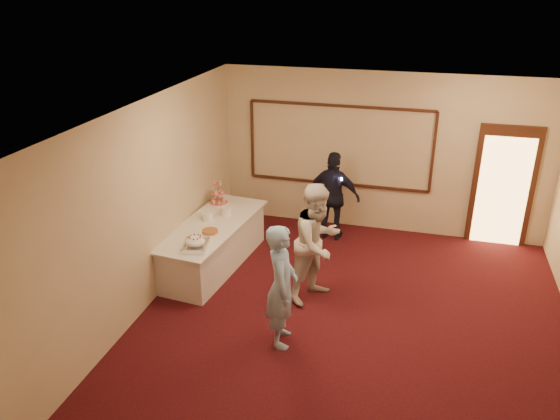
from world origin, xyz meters
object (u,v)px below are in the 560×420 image
object	(u,v)px
cupcake_stand	(218,194)
plate_stack_b	(227,211)
pavlova_tray	(195,243)
tart	(210,232)
woman	(318,243)
guest	(333,196)
plate_stack_a	(208,216)
buffet_table	(213,245)
man	(282,286)

from	to	relation	value
cupcake_stand	plate_stack_b	world-z (taller)	cupcake_stand
pavlova_tray	tart	xyz separation A→B (m)	(0.02, 0.52, -0.05)
tart	woman	bearing A→B (deg)	-5.25
pavlova_tray	cupcake_stand	size ratio (longest dim) A/B	1.11
woman	guest	world-z (taller)	woman
plate_stack_a	pavlova_tray	bearing A→B (deg)	-78.71
buffet_table	woman	xyz separation A→B (m)	(1.88, -0.50, 0.53)
buffet_table	man	world-z (taller)	man
pavlova_tray	man	size ratio (longest dim) A/B	0.31
plate_stack_b	guest	distance (m)	2.01
plate_stack_a	cupcake_stand	bearing A→B (deg)	98.54
pavlova_tray	plate_stack_a	world-z (taller)	pavlova_tray
plate_stack_a	tart	world-z (taller)	plate_stack_a
tart	man	distance (m)	2.06
buffet_table	tart	bearing A→B (deg)	-71.40
plate_stack_b	guest	bearing A→B (deg)	35.93
cupcake_stand	plate_stack_a	xyz separation A→B (m)	(0.11, -0.76, -0.10)
man	guest	size ratio (longest dim) A/B	1.03
plate_stack_a	man	bearing A→B (deg)	-45.98
buffet_table	man	xyz separation A→B (m)	(1.65, -1.70, 0.47)
tart	guest	xyz separation A→B (m)	(1.64, 1.91, 0.03)
pavlova_tray	tart	bearing A→B (deg)	87.35
plate_stack_a	woman	distance (m)	2.08
plate_stack_a	tart	bearing A→B (deg)	-64.37
man	guest	xyz separation A→B (m)	(0.10, 3.27, -0.02)
cupcake_stand	tart	xyz separation A→B (m)	(0.33, -1.22, -0.14)
buffet_table	plate_stack_a	xyz separation A→B (m)	(-0.10, 0.12, 0.46)
man	cupcake_stand	bearing A→B (deg)	23.20
buffet_table	tart	xyz separation A→B (m)	(0.11, -0.34, 0.41)
plate_stack_b	tart	size ratio (longest dim) A/B	0.66
buffet_table	pavlova_tray	xyz separation A→B (m)	(0.09, -0.86, 0.46)
plate_stack_a	guest	world-z (taller)	guest
plate_stack_a	man	size ratio (longest dim) A/B	0.10
man	woman	xyz separation A→B (m)	(0.22, 1.20, 0.06)
cupcake_stand	pavlova_tray	bearing A→B (deg)	-79.91
cupcake_stand	woman	distance (m)	2.51
cupcake_stand	plate_stack_a	world-z (taller)	cupcake_stand
plate_stack_a	plate_stack_b	size ratio (longest dim) A/B	0.92
pavlova_tray	plate_stack_b	xyz separation A→B (m)	(0.03, 1.25, 0.00)
plate_stack_a	man	xyz separation A→B (m)	(1.76, -1.82, 0.01)
pavlova_tray	woman	world-z (taller)	woman
plate_stack_a	guest	distance (m)	2.36
cupcake_stand	plate_stack_b	xyz separation A→B (m)	(0.34, -0.49, -0.09)
plate_stack_a	woman	size ratio (longest dim) A/B	0.10
buffet_table	guest	xyz separation A→B (m)	(1.75, 1.57, 0.44)
cupcake_stand	plate_stack_a	bearing A→B (deg)	-81.46
buffet_table	man	distance (m)	2.42
pavlova_tray	tart	distance (m)	0.52
cupcake_stand	tart	distance (m)	1.27
plate_stack_a	woman	world-z (taller)	woman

